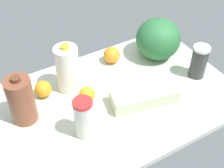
{
  "coord_description": "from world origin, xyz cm",
  "views": [
    {
      "loc": [
        53.0,
        91.91,
        109.57
      ],
      "look_at": [
        0.0,
        0.0,
        13.0
      ],
      "focal_mm": 50.0,
      "sensor_mm": 36.0,
      "label": 1
    }
  ],
  "objects": [
    {
      "name": "milk_jug",
      "position": [
        14.1,
        -17.94,
        15.07
      ],
      "size": [
        11.27,
        11.27,
        25.71
      ],
      "color": "white",
      "rests_on": "countertop"
    },
    {
      "name": "countertop",
      "position": [
        0.0,
        0.0,
        1.5
      ],
      "size": [
        120.0,
        76.0,
        3.0
      ],
      "primitive_type": "cube",
      "color": "beige",
      "rests_on": "ground"
    },
    {
      "name": "orange_loose",
      "position": [
        10.58,
        -5.35,
        6.9
      ],
      "size": [
        7.79,
        7.79,
        7.79
      ],
      "primitive_type": "sphere",
      "color": "orange",
      "rests_on": "countertop"
    },
    {
      "name": "orange_far_back",
      "position": [
        -14.48,
        -25.49,
        7.49
      ],
      "size": [
        8.98,
        8.98,
        8.98
      ],
      "primitive_type": "sphere",
      "color": "orange",
      "rests_on": "countertop"
    },
    {
      "name": "tumbler_cup",
      "position": [
        20.41,
        12.08,
        12.76
      ],
      "size": [
        8.27,
        8.27,
        19.44
      ],
      "color": "silver",
      "rests_on": "countertop"
    },
    {
      "name": "shaker_bottle",
      "position": [
        -47.1,
        6.4,
        11.98
      ],
      "size": [
        8.43,
        8.43,
        17.87
      ],
      "color": "#323435",
      "rests_on": "countertop"
    },
    {
      "name": "orange_by_jug",
      "position": [
        27.26,
        -19.01,
        7.15
      ],
      "size": [
        8.3,
        8.3,
        8.3
      ],
      "primitive_type": "sphere",
      "color": "orange",
      "rests_on": "countertop"
    },
    {
      "name": "watermelon",
      "position": [
        -39.12,
        -17.85,
        14.13
      ],
      "size": [
        24.19,
        24.19,
        22.26
      ],
      "primitive_type": "ellipsoid",
      "color": "#296A38",
      "rests_on": "countertop"
    },
    {
      "name": "chocolate_milk_jug",
      "position": [
        39.72,
        -9.18,
        14.41
      ],
      "size": [
        11.37,
        11.37,
        24.39
      ],
      "color": "brown",
      "rests_on": "countertop"
    },
    {
      "name": "egg_carton",
      "position": [
        -12.31,
        9.03,
        6.5
      ],
      "size": [
        33.24,
        18.46,
        7.01
      ],
      "primitive_type": "cube",
      "rotation": [
        0.0,
        0.0,
        -0.23
      ],
      "color": "beige",
      "rests_on": "countertop"
    }
  ]
}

